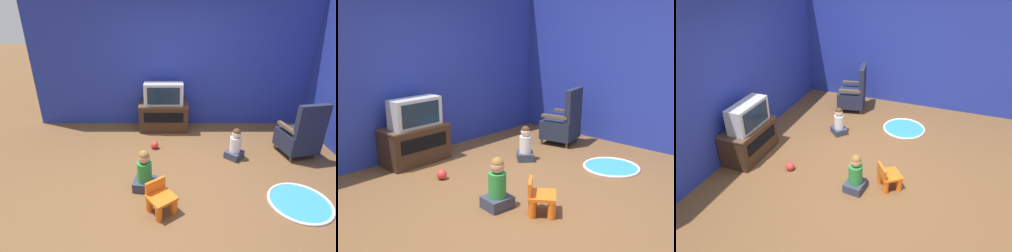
% 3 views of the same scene
% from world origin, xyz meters
% --- Properties ---
extents(ground_plane, '(30.00, 30.00, 0.00)m').
position_xyz_m(ground_plane, '(0.00, 0.00, 0.00)').
color(ground_plane, brown).
extents(wall_back, '(5.79, 0.12, 2.86)m').
position_xyz_m(wall_back, '(-0.10, 2.12, 1.43)').
color(wall_back, '#23339E').
rests_on(wall_back, ground_plane).
extents(wall_right, '(0.12, 5.18, 2.86)m').
position_xyz_m(wall_right, '(2.73, -0.41, 1.43)').
color(wall_right, '#23339E').
rests_on(wall_right, ground_plane).
extents(tv_cabinet, '(0.99, 0.52, 0.57)m').
position_xyz_m(tv_cabinet, '(-0.33, 1.78, 0.30)').
color(tv_cabinet, '#382316').
rests_on(tv_cabinet, ground_plane).
extents(television, '(0.77, 0.32, 0.43)m').
position_xyz_m(television, '(-0.33, 1.73, 0.78)').
color(television, '#B7B7BC').
rests_on(television, tv_cabinet).
extents(black_armchair, '(0.65, 0.65, 0.99)m').
position_xyz_m(black_armchair, '(1.98, 0.71, 0.37)').
color(black_armchair, brown).
rests_on(black_armchair, ground_plane).
extents(yellow_kid_chair, '(0.43, 0.43, 0.39)m').
position_xyz_m(yellow_kid_chair, '(-0.33, -0.64, 0.17)').
color(yellow_kid_chair, orange).
rests_on(yellow_kid_chair, ground_plane).
extents(play_mat, '(0.82, 0.82, 0.04)m').
position_xyz_m(play_mat, '(1.49, -0.51, 0.01)').
color(play_mat, teal).
rests_on(play_mat, ground_plane).
extents(child_watching_left, '(0.34, 0.31, 0.61)m').
position_xyz_m(child_watching_left, '(-0.57, -0.20, 0.26)').
color(child_watching_left, '#33384C').
rests_on(child_watching_left, ground_plane).
extents(child_watching_center, '(0.37, 0.37, 0.54)m').
position_xyz_m(child_watching_center, '(0.88, 0.63, 0.23)').
color(child_watching_center, '#33384C').
rests_on(child_watching_center, ground_plane).
extents(toy_ball, '(0.14, 0.14, 0.14)m').
position_xyz_m(toy_ball, '(-0.49, 0.94, 0.07)').
color(toy_ball, red).
rests_on(toy_ball, ground_plane).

